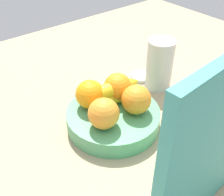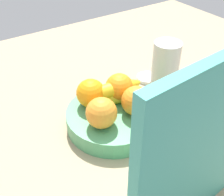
% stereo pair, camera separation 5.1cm
% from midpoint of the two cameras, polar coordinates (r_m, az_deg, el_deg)
% --- Properties ---
extents(ground_plane, '(1.80, 1.40, 0.03)m').
position_cam_midpoint_polar(ground_plane, '(0.77, 1.74, -6.42)').
color(ground_plane, tan).
extents(fruit_bowl, '(0.25, 0.25, 0.05)m').
position_cam_midpoint_polar(fruit_bowl, '(0.75, 1.94, -3.92)').
color(fruit_bowl, '#4D9865').
rests_on(fruit_bowl, ground_plane).
extents(orange_front_left, '(0.08, 0.08, 0.08)m').
position_cam_midpoint_polar(orange_front_left, '(0.67, 0.01, -3.12)').
color(orange_front_left, orange).
rests_on(orange_front_left, fruit_bowl).
extents(orange_front_right, '(0.08, 0.08, 0.08)m').
position_cam_midpoint_polar(orange_front_right, '(0.71, 7.01, -0.63)').
color(orange_front_right, orange).
rests_on(orange_front_right, fruit_bowl).
extents(orange_center, '(0.08, 0.08, 0.08)m').
position_cam_midpoint_polar(orange_center, '(0.76, 3.43, 2.13)').
color(orange_center, orange).
rests_on(orange_center, fruit_bowl).
extents(orange_back_left, '(0.08, 0.08, 0.08)m').
position_cam_midpoint_polar(orange_back_left, '(0.73, -2.36, 0.93)').
color(orange_back_left, orange).
rests_on(orange_back_left, fruit_bowl).
extents(banana_bunch, '(0.17, 0.11, 0.06)m').
position_cam_midpoint_polar(banana_bunch, '(0.75, 2.09, 0.97)').
color(banana_bunch, yellow).
rests_on(banana_bunch, fruit_bowl).
extents(cutting_board, '(0.28, 0.04, 0.36)m').
position_cam_midpoint_polar(cutting_board, '(0.47, 20.36, -11.22)').
color(cutting_board, teal).
rests_on(cutting_board, ground_plane).
extents(thermos_tumbler, '(0.08, 0.08, 0.16)m').
position_cam_midpoint_polar(thermos_tumbler, '(0.88, 12.47, 6.20)').
color(thermos_tumbler, beige).
rests_on(thermos_tumbler, ground_plane).
extents(jar_lid, '(0.07, 0.07, 0.01)m').
position_cam_midpoint_polar(jar_lid, '(0.95, 8.76, 4.04)').
color(jar_lid, white).
rests_on(jar_lid, ground_plane).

